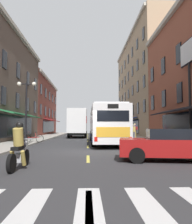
# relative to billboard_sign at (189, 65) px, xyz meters

# --- Properties ---
(ground_plane) EXTENTS (34.80, 80.00, 0.10)m
(ground_plane) POSITION_rel_billboard_sign_xyz_m (-7.05, -1.30, -5.81)
(ground_plane) COLOR #333335
(lane_centre_dashes) EXTENTS (0.14, 73.90, 0.01)m
(lane_centre_dashes) POSITION_rel_billboard_sign_xyz_m (-7.05, -1.55, -5.75)
(lane_centre_dashes) COLOR #DBCC4C
(lane_centre_dashes) RESTS_ON ground
(crosswalk_near) EXTENTS (7.10, 2.80, 0.01)m
(crosswalk_near) POSITION_rel_billboard_sign_xyz_m (-7.05, -11.30, -5.75)
(crosswalk_near) COLOR silver
(crosswalk_near) RESTS_ON ground
(sidewalk_right) EXTENTS (3.00, 80.00, 0.14)m
(sidewalk_right) POSITION_rel_billboard_sign_xyz_m (-1.15, -1.30, -5.69)
(sidewalk_right) COLOR #A39E93
(sidewalk_right) RESTS_ON ground
(billboard_sign) EXTENTS (0.40, 2.58, 7.45)m
(billboard_sign) POSITION_rel_billboard_sign_xyz_m (0.00, 0.00, 0.00)
(billboard_sign) COLOR black
(billboard_sign) RESTS_ON sidewalk_right
(transit_bus) EXTENTS (2.68, 11.81, 3.14)m
(transit_bus) POSITION_rel_billboard_sign_xyz_m (-5.48, 4.92, -4.11)
(transit_bus) COLOR silver
(transit_bus) RESTS_ON ground
(box_truck) EXTENTS (2.52, 7.35, 3.79)m
(box_truck) POSITION_rel_billboard_sign_xyz_m (-8.41, 16.21, -3.79)
(box_truck) COLOR white
(box_truck) RESTS_ON ground
(sedan_near) EXTENTS (4.75, 2.53, 1.38)m
(sedan_near) POSITION_rel_billboard_sign_xyz_m (-3.36, -5.65, -5.05)
(sedan_near) COLOR maroon
(sedan_near) RESTS_ON ground
(sedan_mid) EXTENTS (1.92, 4.62, 1.41)m
(sedan_mid) POSITION_rel_billboard_sign_xyz_m (-8.64, 26.80, -5.03)
(sedan_mid) COLOR #144723
(sedan_mid) RESTS_ON ground
(motorcycle_rider) EXTENTS (0.62, 2.07, 1.66)m
(motorcycle_rider) POSITION_rel_billboard_sign_xyz_m (-9.46, -7.36, -5.05)
(motorcycle_rider) COLOR black
(motorcycle_rider) RESTS_ON ground
(bicycle_mid) EXTENTS (1.71, 0.48, 0.91)m
(bicycle_mid) POSITION_rel_billboard_sign_xyz_m (-11.71, 4.51, -5.26)
(bicycle_mid) COLOR black
(bicycle_mid) RESTS_ON sidewalk_left
(pedestrian_near) EXTENTS (0.49, 0.50, 1.72)m
(pedestrian_near) POSITION_rel_billboard_sign_xyz_m (-1.57, 10.99, -4.71)
(pedestrian_near) COLOR #B29947
(pedestrian_near) RESTS_ON sidewalk_right
(pedestrian_mid) EXTENTS (0.36, 0.36, 1.62)m
(pedestrian_mid) POSITION_rel_billboard_sign_xyz_m (-1.89, 9.96, -4.79)
(pedestrian_mid) COLOR #4C4C51
(pedestrian_mid) RESTS_ON sidewalk_right
(street_lamp_twin) EXTENTS (1.42, 0.32, 4.71)m
(street_lamp_twin) POSITION_rel_billboard_sign_xyz_m (-11.66, 1.72, -3.00)
(street_lamp_twin) COLOR black
(street_lamp_twin) RESTS_ON sidewalk_left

